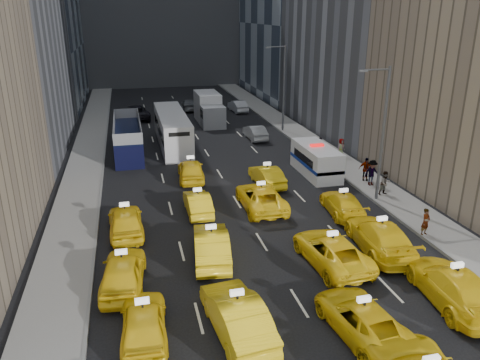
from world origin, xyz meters
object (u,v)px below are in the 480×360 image
object	(u,v)px
nypd_van	(316,161)
pedestrian_0	(426,222)
box_truck	(209,109)
double_decker	(128,137)
city_bus	(172,129)

from	to	relation	value
nypd_van	pedestrian_0	world-z (taller)	nypd_van
pedestrian_0	box_truck	bearing A→B (deg)	80.94
double_decker	box_truck	xyz separation A→B (m)	(9.25, 10.17, 0.17)
double_decker	box_truck	distance (m)	13.74
nypd_van	city_bus	distance (m)	15.10
double_decker	city_bus	size ratio (longest dim) A/B	0.87
pedestrian_0	double_decker	bearing A→B (deg)	105.68
nypd_van	box_truck	bearing A→B (deg)	109.28
pedestrian_0	city_bus	bearing A→B (deg)	96.18
nypd_van	box_truck	xyz separation A→B (m)	(-5.01, 19.81, 0.54)
city_bus	double_decker	bearing A→B (deg)	-160.65
double_decker	pedestrian_0	world-z (taller)	double_decker
city_bus	box_truck	distance (m)	9.99
nypd_van	double_decker	distance (m)	17.22
pedestrian_0	nypd_van	bearing A→B (deg)	77.59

